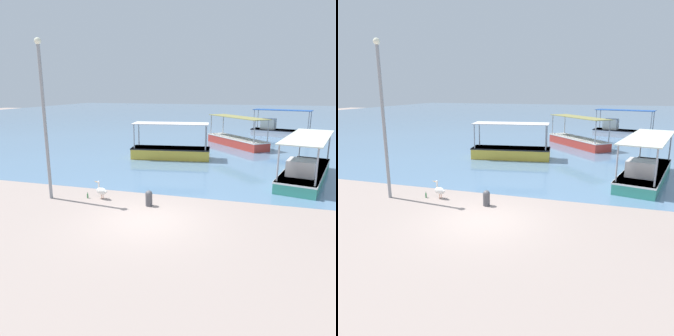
{
  "view_description": "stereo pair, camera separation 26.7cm",
  "coord_description": "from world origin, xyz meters",
  "views": [
    {
      "loc": [
        3.93,
        -10.67,
        4.74
      ],
      "look_at": [
        0.06,
        2.71,
        1.36
      ],
      "focal_mm": 35.0,
      "sensor_mm": 36.0,
      "label": 1
    },
    {
      "loc": [
        4.18,
        -10.6,
        4.74
      ],
      "look_at": [
        0.06,
        2.71,
        1.36
      ],
      "focal_mm": 35.0,
      "sensor_mm": 36.0,
      "label": 2
    }
  ],
  "objects": [
    {
      "name": "fishing_boat_center",
      "position": [
        5.52,
        24.62,
        0.65
      ],
      "size": [
        6.07,
        3.15,
        2.68
      ],
      "color": "white",
      "rests_on": "harbor_water"
    },
    {
      "name": "harbor_water",
      "position": [
        0.0,
        48.0,
        0.0
      ],
      "size": [
        110.0,
        90.0,
        0.0
      ],
      "primitive_type": "cube",
      "color": "slate",
      "rests_on": "ground"
    },
    {
      "name": "ground",
      "position": [
        0.0,
        0.0,
        0.0
      ],
      "size": [
        120.0,
        120.0,
        0.0
      ],
      "primitive_type": "plane",
      "color": "gray"
    },
    {
      "name": "mooring_bollard",
      "position": [
        -0.41,
        1.47,
        0.35
      ],
      "size": [
        0.3,
        0.3,
        0.66
      ],
      "color": "#47474C",
      "rests_on": "ground"
    },
    {
      "name": "fishing_boat_near_right",
      "position": [
        1.87,
        17.4,
        0.52
      ],
      "size": [
        5.53,
        6.0,
        2.47
      ],
      "color": "#BC382E",
      "rests_on": "harbor_water"
    },
    {
      "name": "pelican",
      "position": [
        -2.72,
        1.74,
        0.38
      ],
      "size": [
        0.79,
        0.44,
        0.8
      ],
      "color": "#E0997A",
      "rests_on": "ground"
    },
    {
      "name": "fishing_boat_near_left",
      "position": [
        -2.11,
        10.9,
        0.54
      ],
      "size": [
        5.56,
        2.4,
        2.46
      ],
      "color": "gold",
      "rests_on": "harbor_water"
    },
    {
      "name": "fishing_boat_far_left",
      "position": [
        6.22,
        7.45,
        0.53
      ],
      "size": [
        3.51,
        7.22,
        2.33
      ],
      "color": "teal",
      "rests_on": "harbor_water"
    },
    {
      "name": "glass_bottle",
      "position": [
        -3.35,
        1.64,
        0.11
      ],
      "size": [
        0.07,
        0.07,
        0.27
      ],
      "color": "#3F7F4C",
      "rests_on": "ground"
    },
    {
      "name": "lamp_post",
      "position": [
        -4.91,
        1.19,
        3.73
      ],
      "size": [
        0.28,
        0.28,
        6.73
      ],
      "color": "gray",
      "rests_on": "ground"
    }
  ]
}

